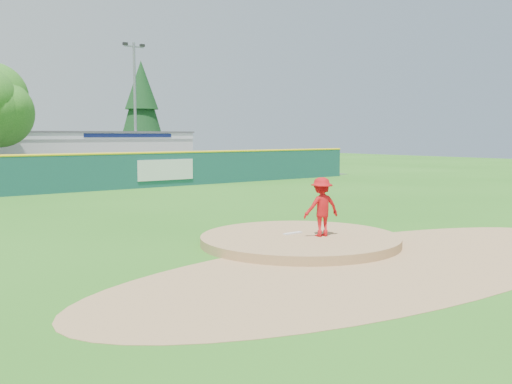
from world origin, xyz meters
TOP-DOWN VIEW (x-y plane):
  - ground at (0.00, 0.00)m, footprint 120.00×120.00m
  - pitchers_mound at (0.00, 0.00)m, footprint 5.50×5.50m
  - pitching_rubber at (0.00, 0.30)m, footprint 0.60×0.15m
  - infield_dirt_arc at (0.00, -3.00)m, footprint 15.40×15.40m
  - parking_lot at (0.00, 27.00)m, footprint 44.00×16.00m
  - pitcher at (0.40, -0.43)m, footprint 1.15×0.82m
  - van at (0.62, 21.36)m, footprint 4.72×2.61m
  - pool_building_grp at (6.00, 31.99)m, footprint 15.20×8.20m
  - outfield_fence at (0.00, 18.00)m, footprint 40.00×0.14m
  - conifer_tree at (13.00, 36.00)m, footprint 4.40×4.40m
  - light_pole_right at (9.00, 29.00)m, footprint 1.75×0.25m

SIDE VIEW (x-z plane):
  - ground at x=0.00m, z-range 0.00..0.00m
  - pitchers_mound at x=0.00m, z-range -0.25..0.25m
  - infield_dirt_arc at x=0.00m, z-range 0.00..0.01m
  - parking_lot at x=0.00m, z-range 0.00..0.02m
  - pitching_rubber at x=0.00m, z-range 0.25..0.29m
  - van at x=0.62m, z-range 0.02..1.27m
  - pitcher at x=0.40m, z-range 0.25..1.87m
  - outfield_fence at x=0.00m, z-range 0.05..2.12m
  - pool_building_grp at x=6.00m, z-range 0.01..3.32m
  - conifer_tree at x=13.00m, z-range 0.79..10.29m
  - light_pole_right at x=9.00m, z-range 0.54..10.54m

